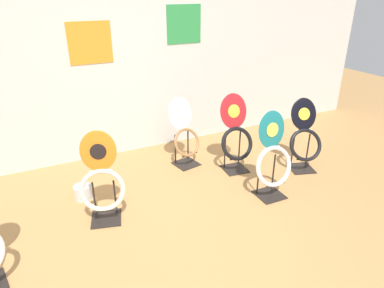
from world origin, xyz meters
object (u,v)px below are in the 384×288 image
toilet_seat_display_jazz_black (304,138)px  toilet_seat_display_white_plain (184,133)px  toilet_seat_display_crimson_swirl (236,137)px  paint_can (83,192)px  toilet_seat_display_orange_sun (102,183)px  toilet_seat_display_teal_sax (273,160)px

toilet_seat_display_jazz_black → toilet_seat_display_white_plain: size_ratio=1.01×
toilet_seat_display_crimson_swirl → toilet_seat_display_white_plain: 0.63m
toilet_seat_display_white_plain → paint_can: (-1.30, -0.25, -0.33)m
toilet_seat_display_jazz_black → toilet_seat_display_white_plain: 1.44m
toilet_seat_display_crimson_swirl → paint_can: toilet_seat_display_crimson_swirl is taller
toilet_seat_display_crimson_swirl → paint_can: bearing=174.9°
paint_can → toilet_seat_display_orange_sun: bearing=-74.7°
toilet_seat_display_white_plain → toilet_seat_display_orange_sun: size_ratio=0.92×
toilet_seat_display_teal_sax → paint_can: bearing=155.4°
toilet_seat_display_teal_sax → toilet_seat_display_orange_sun: (-1.68, 0.36, -0.01)m
toilet_seat_display_white_plain → toilet_seat_display_orange_sun: toilet_seat_display_orange_sun is taller
toilet_seat_display_jazz_black → toilet_seat_display_crimson_swirl: 0.82m
toilet_seat_display_teal_sax → paint_can: size_ratio=5.00×
toilet_seat_display_white_plain → paint_can: size_ratio=4.53×
toilet_seat_display_jazz_black → toilet_seat_display_teal_sax: (-0.73, -0.32, 0.02)m
toilet_seat_display_jazz_black → toilet_seat_display_teal_sax: bearing=-156.2°
toilet_seat_display_crimson_swirl → toilet_seat_display_orange_sun: toilet_seat_display_crimson_swirl is taller
toilet_seat_display_jazz_black → toilet_seat_display_orange_sun: toilet_seat_display_orange_sun is taller
toilet_seat_display_white_plain → toilet_seat_display_jazz_black: bearing=-31.2°
toilet_seat_display_teal_sax → toilet_seat_display_crimson_swirl: bearing=91.6°
toilet_seat_display_jazz_black → paint_can: 2.60m
toilet_seat_display_jazz_black → toilet_seat_display_crimson_swirl: bearing=155.4°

